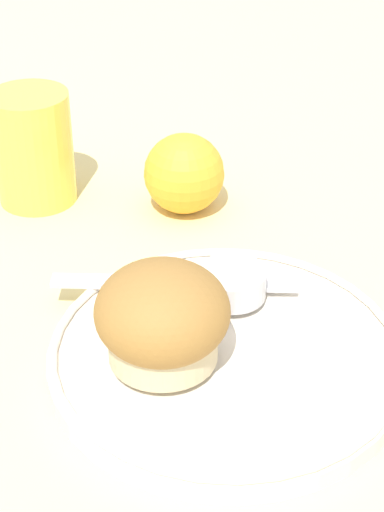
% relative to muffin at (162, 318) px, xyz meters
% --- Properties ---
extents(ground_plane, '(3.00, 3.00, 0.00)m').
position_rel_muffin_xyz_m(ground_plane, '(0.06, -0.01, -0.05)').
color(ground_plane, beige).
extents(plate, '(0.25, 0.25, 0.02)m').
position_rel_muffin_xyz_m(plate, '(0.04, -0.00, -0.04)').
color(plate, silver).
rests_on(plate, ground_plane).
extents(muffin, '(0.09, 0.09, 0.07)m').
position_rel_muffin_xyz_m(muffin, '(0.00, 0.00, 0.00)').
color(muffin, beige).
rests_on(muffin, plate).
extents(cream_ramekin, '(0.05, 0.05, 0.02)m').
position_rel_muffin_xyz_m(cream_ramekin, '(0.07, 0.04, -0.02)').
color(cream_ramekin, silver).
rests_on(cream_ramekin, plate).
extents(berry_pair, '(0.03, 0.01, 0.01)m').
position_rel_muffin_xyz_m(berry_pair, '(0.04, 0.04, -0.02)').
color(berry_pair, '#4C194C').
rests_on(berry_pair, plate).
extents(butter_knife, '(0.17, 0.09, 0.00)m').
position_rel_muffin_xyz_m(butter_knife, '(0.04, 0.07, -0.03)').
color(butter_knife, silver).
rests_on(butter_knife, plate).
extents(orange_fruit, '(0.07, 0.07, 0.07)m').
position_rel_muffin_xyz_m(orange_fruit, '(0.10, 0.20, -0.02)').
color(orange_fruit, '#F4A82D').
rests_on(orange_fruit, ground_plane).
extents(juice_glass, '(0.07, 0.07, 0.10)m').
position_rel_muffin_xyz_m(juice_glass, '(-0.01, 0.28, -0.00)').
color(juice_glass, '#EAD14C').
rests_on(juice_glass, ground_plane).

